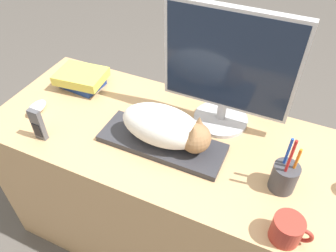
{
  "coord_description": "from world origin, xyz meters",
  "views": [
    {
      "loc": [
        0.37,
        -0.52,
        1.64
      ],
      "look_at": [
        -0.0,
        0.29,
        0.81
      ],
      "focal_mm": 35.0,
      "sensor_mm": 36.0,
      "label": 1
    }
  ],
  "objects": [
    {
      "name": "desk",
      "position": [
        0.0,
        0.3,
        0.38
      ],
      "size": [
        1.46,
        0.61,
        0.75
      ],
      "color": "tan",
      "rests_on": "ground_plane"
    },
    {
      "name": "keyboard",
      "position": [
        -0.01,
        0.25,
        0.76
      ],
      "size": [
        0.47,
        0.17,
        0.02
      ],
      "color": "#2D2D33",
      "rests_on": "desk"
    },
    {
      "name": "cat",
      "position": [
        0.01,
        0.25,
        0.85
      ],
      "size": [
        0.34,
        0.15,
        0.15
      ],
      "color": "white",
      "rests_on": "keyboard"
    },
    {
      "name": "monitor",
      "position": [
        0.15,
        0.47,
        1.0
      ],
      "size": [
        0.48,
        0.22,
        0.47
      ],
      "color": "#B7B7BC",
      "rests_on": "desk"
    },
    {
      "name": "computer_mouse",
      "position": [
        -0.56,
        0.2,
        0.77
      ],
      "size": [
        0.05,
        0.1,
        0.04
      ],
      "color": "silver",
      "rests_on": "desk"
    },
    {
      "name": "coffee_mug",
      "position": [
        0.48,
        0.06,
        0.79
      ],
      "size": [
        0.12,
        0.09,
        0.08
      ],
      "color": "#9E2D23",
      "rests_on": "desk"
    },
    {
      "name": "pen_cup",
      "position": [
        0.43,
        0.24,
        0.81
      ],
      "size": [
        0.08,
        0.08,
        0.23
      ],
      "color": "#38383D",
      "rests_on": "desk"
    },
    {
      "name": "phone",
      "position": [
        -0.44,
        0.09,
        0.82
      ],
      "size": [
        0.05,
        0.02,
        0.14
      ],
      "color": "#4C4C51",
      "rests_on": "desk"
    },
    {
      "name": "book_stack",
      "position": [
        -0.5,
        0.43,
        0.8
      ],
      "size": [
        0.23,
        0.18,
        0.08
      ],
      "color": "navy",
      "rests_on": "desk"
    }
  ]
}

